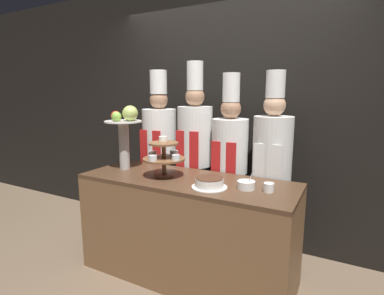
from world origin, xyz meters
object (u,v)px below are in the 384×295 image
(chef_left, at_px, (160,149))
(chef_right, at_px, (272,163))
(cup_white, at_px, (269,187))
(serving_bowl_near, at_px, (246,185))
(chef_center_left, at_px, (195,150))
(fruit_pedestal, at_px, (125,128))
(chef_center_right, at_px, (230,160))
(tiered_stand, at_px, (164,156))
(cake_round, at_px, (209,183))

(chef_left, distance_m, chef_right, 1.21)
(cup_white, xyz_separation_m, serving_bowl_near, (-0.17, -0.01, -0.00))
(chef_center_left, bearing_deg, fruit_pedestal, -132.64)
(chef_center_left, height_order, chef_center_right, chef_center_left)
(cup_white, relative_size, serving_bowl_near, 0.47)
(fruit_pedestal, bearing_deg, serving_bowl_near, -2.13)
(fruit_pedestal, bearing_deg, chef_center_left, 47.36)
(tiered_stand, distance_m, cake_round, 0.51)
(chef_center_left, distance_m, chef_center_right, 0.38)
(chef_center_right, bearing_deg, fruit_pedestal, -148.97)
(cup_white, xyz_separation_m, chef_center_left, (-0.89, 0.54, 0.10))
(tiered_stand, height_order, cup_white, tiered_stand)
(fruit_pedestal, height_order, serving_bowl_near, fruit_pedestal)
(fruit_pedestal, distance_m, chef_right, 1.38)
(chef_center_left, bearing_deg, chef_right, -0.00)
(tiered_stand, bearing_deg, serving_bowl_near, -0.02)
(tiered_stand, distance_m, cup_white, 0.91)
(cup_white, bearing_deg, serving_bowl_near, -176.85)
(chef_center_left, bearing_deg, cake_round, -54.56)
(tiered_stand, xyz_separation_m, fruit_pedestal, (-0.46, 0.04, 0.21))
(chef_center_left, xyz_separation_m, chef_right, (0.78, -0.00, -0.05))
(cake_round, distance_m, cup_white, 0.44)
(tiered_stand, distance_m, chef_right, 0.97)
(serving_bowl_near, bearing_deg, cup_white, 3.15)
(chef_left, bearing_deg, cup_white, -22.38)
(serving_bowl_near, bearing_deg, cake_round, -158.48)
(chef_left, height_order, chef_right, chef_left)
(chef_center_right, bearing_deg, chef_left, -180.00)
(tiered_stand, relative_size, chef_center_left, 0.19)
(cup_white, xyz_separation_m, chef_left, (-1.32, 0.54, 0.08))
(tiered_stand, height_order, chef_center_left, chef_center_left)
(tiered_stand, height_order, chef_left, chef_left)
(serving_bowl_near, distance_m, chef_center_right, 0.65)
(cake_round, relative_size, chef_center_left, 0.14)
(cake_round, distance_m, chef_center_right, 0.66)
(cake_round, xyz_separation_m, chef_left, (-0.89, 0.65, 0.08))
(fruit_pedestal, distance_m, chef_center_right, 1.03)
(chef_center_left, height_order, chef_right, chef_center_left)
(tiered_stand, height_order, chef_right, chef_right)
(chef_right, bearing_deg, cup_white, -78.55)
(cake_round, relative_size, chef_center_right, 0.15)
(serving_bowl_near, xyz_separation_m, chef_right, (0.06, 0.55, 0.06))
(cake_round, bearing_deg, chef_center_left, 125.44)
(chef_right, bearing_deg, chef_center_left, 180.00)
(chef_left, relative_size, chef_right, 1.02)
(cup_white, bearing_deg, chef_left, 157.62)
(chef_center_left, bearing_deg, chef_left, 179.99)
(chef_left, bearing_deg, serving_bowl_near, -25.59)
(tiered_stand, height_order, cake_round, tiered_stand)
(serving_bowl_near, xyz_separation_m, chef_left, (-1.15, 0.55, 0.09))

